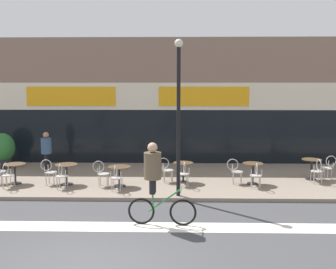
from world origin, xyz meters
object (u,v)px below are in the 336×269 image
at_px(cafe_chair_2_near, 116,176).
at_px(cafe_chair_2_side, 101,172).
at_px(bistro_table_4, 253,169).
at_px(cafe_chair_4_side, 235,170).
at_px(cafe_chair_0_near, 7,173).
at_px(cafe_chair_5_near, 318,169).
at_px(lamp_post, 179,107).
at_px(cyclist_0, 155,178).
at_px(bistro_table_3, 183,168).
at_px(cafe_chair_4_near, 256,174).
at_px(bistro_table_5, 312,165).
at_px(bistro_table_2, 119,172).
at_px(cafe_chair_3_side, 166,168).
at_px(cafe_chair_1_side, 49,170).
at_px(cafe_chair_5_side, 328,166).
at_px(bistro_table_1, 67,170).
at_px(cafe_chair_3_near, 184,172).
at_px(cafe_chair_1_near, 61,174).
at_px(bistro_table_0, 15,169).
at_px(planter_pot, 3,149).
at_px(pedestrian_near_end, 46,148).

bearing_deg(cafe_chair_2_near, cafe_chair_2_side, 48.66).
bearing_deg(bistro_table_4, cafe_chair_4_side, 179.40).
xyz_separation_m(cafe_chair_0_near, cafe_chair_5_near, (10.79, 0.88, 0.00)).
xyz_separation_m(cafe_chair_0_near, cafe_chair_2_side, (3.15, 0.35, 0.00)).
bearing_deg(lamp_post, cyclist_0, -104.80).
height_order(bistro_table_3, cafe_chair_4_near, cafe_chair_4_near).
bearing_deg(bistro_table_4, bistro_table_5, 17.15).
distance_m(bistro_table_2, bistro_table_5, 7.11).
relative_size(cafe_chair_2_near, cafe_chair_3_side, 1.00).
bearing_deg(cafe_chair_1_side, cafe_chair_5_side, 7.62).
distance_m(cafe_chair_5_near, cyclist_0, 6.85).
relative_size(bistro_table_2, cyclist_0, 0.36).
bearing_deg(cafe_chair_4_side, cyclist_0, -119.43).
bearing_deg(cafe_chair_0_near, cyclist_0, -117.52).
bearing_deg(cafe_chair_4_near, cafe_chair_4_side, 49.47).
xyz_separation_m(bistro_table_1, bistro_table_4, (6.60, 0.25, 0.01)).
distance_m(bistro_table_5, cafe_chair_0_near, 10.89).
relative_size(cafe_chair_5_near, cyclist_0, 0.41).
xyz_separation_m(cafe_chair_3_near, cafe_chair_5_side, (5.40, 1.16, 0.00)).
xyz_separation_m(cafe_chair_1_near, cafe_chair_5_side, (9.53, 1.59, 0.00)).
xyz_separation_m(bistro_table_1, bistro_table_5, (8.91, 0.96, 0.02)).
height_order(bistro_table_0, cafe_chair_1_near, cafe_chair_1_near).
bearing_deg(planter_pot, bistro_table_4, -14.09).
distance_m(bistro_table_0, planter_pot, 3.17).
bearing_deg(bistro_table_4, lamp_post, -149.83).
relative_size(cafe_chair_1_side, cafe_chair_4_side, 1.00).
relative_size(bistro_table_0, cafe_chair_4_near, 0.84).
xyz_separation_m(bistro_table_4, cafe_chair_1_side, (-7.22, -0.24, -0.02)).
xyz_separation_m(bistro_table_5, cafe_chair_4_side, (-2.93, -0.71, -0.03)).
relative_size(bistro_table_3, pedestrian_near_end, 0.45).
bearing_deg(bistro_table_5, cafe_chair_4_side, -166.47).
bearing_deg(bistro_table_1, bistro_table_5, 6.15).
xyz_separation_m(cafe_chair_1_side, cyclist_0, (3.96, -3.60, 0.62)).
height_order(bistro_table_1, cyclist_0, cyclist_0).
height_order(cafe_chair_1_side, cafe_chair_5_side, same).
distance_m(cafe_chair_4_side, cyclist_0, 4.71).
relative_size(cafe_chair_2_near, cafe_chair_5_near, 1.00).
xyz_separation_m(cafe_chair_0_near, pedestrian_near_end, (0.48, 2.64, 0.44)).
xyz_separation_m(cafe_chair_3_near, pedestrian_near_end, (-5.54, 2.29, 0.44)).
xyz_separation_m(cafe_chair_2_near, cafe_chair_3_near, (2.25, 0.63, 0.00)).
xyz_separation_m(cafe_chair_2_near, cafe_chair_4_near, (4.70, 0.44, 0.00)).
xyz_separation_m(bistro_table_3, cyclist_0, (-0.79, -4.03, 0.62)).
distance_m(cafe_chair_3_side, planter_pot, 7.40).
bearing_deg(bistro_table_5, cafe_chair_1_near, -169.91).
xyz_separation_m(bistro_table_5, cafe_chair_4_near, (-2.32, -1.34, -0.03)).
bearing_deg(cafe_chair_4_side, cafe_chair_2_near, -160.32).
relative_size(bistro_table_5, cafe_chair_3_side, 0.85).
height_order(cafe_chair_5_near, cyclist_0, cyclist_0).
distance_m(cafe_chair_3_side, pedestrian_near_end, 5.20).
xyz_separation_m(cafe_chair_4_side, cafe_chair_5_side, (3.56, 0.71, 0.00)).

